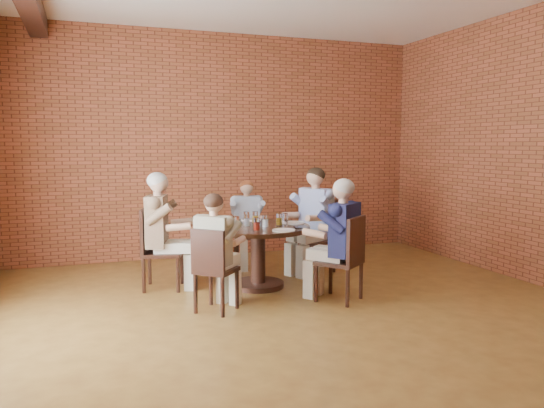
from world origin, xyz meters
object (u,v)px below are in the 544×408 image
object	(u,v)px
chair_c	(155,246)
diner_c	(162,231)
chair_e	(346,256)
chair_b	(247,232)
diner_a	(313,221)
diner_e	(339,240)
dining_table	(258,244)
smartphone	(298,227)
chair_d	(213,267)
diner_b	(247,224)
chair_a	(318,233)
diner_d	(216,253)

from	to	relation	value
chair_c	diner_c	bearing A→B (deg)	-90.00
chair_e	chair_b	bearing A→B (deg)	-114.57
diner_a	chair_b	world-z (taller)	diner_a
chair_e	diner_e	size ratio (longest dim) A/B	0.70
dining_table	diner_c	bearing A→B (deg)	163.55
diner_a	smartphone	world-z (taller)	diner_a
chair_d	diner_b	bearing A→B (deg)	-73.50
chair_d	diner_e	size ratio (longest dim) A/B	0.65
chair_a	diner_e	size ratio (longest dim) A/B	0.73
chair_d	diner_a	bearing A→B (deg)	-100.10
diner_a	diner_c	world-z (taller)	diner_a
chair_c	diner_d	distance (m)	1.20
smartphone	diner_e	bearing A→B (deg)	-52.94
chair_a	chair_c	xyz separation A→B (m)	(-2.19, -0.15, -0.00)
dining_table	diner_a	world-z (taller)	diner_a
diner_b	chair_e	xyz separation A→B (m)	(0.53, -1.97, -0.10)
diner_c	diner_e	distance (m)	2.10
dining_table	diner_e	xyz separation A→B (m)	(0.67, -0.83, 0.14)
dining_table	chair_d	bearing A→B (deg)	-133.00
diner_b	diner_c	bearing A→B (deg)	-139.50
chair_b	diner_d	xyz separation A→B (m)	(-0.90, -1.89, 0.13)
chair_a	chair_c	world-z (taller)	chair_a
diner_b	chair_a	bearing A→B (deg)	-24.75
smartphone	dining_table	bearing A→B (deg)	154.54
chair_a	diner_c	xyz separation A→B (m)	(-2.10, -0.18, 0.17)
chair_e	diner_e	bearing A→B (deg)	-90.00
dining_table	diner_e	distance (m)	1.07
diner_b	chair_e	bearing A→B (deg)	-64.81
diner_b	smartphone	size ratio (longest dim) A/B	7.88
diner_a	diner_c	xyz separation A→B (m)	(-2.02, -0.14, -0.01)
chair_b	diner_e	bearing A→B (deg)	-66.64
diner_c	chair_c	bearing A→B (deg)	90.00
chair_b	diner_d	world-z (taller)	diner_d
chair_c	diner_c	distance (m)	0.20
diner_b	chair_d	size ratio (longest dim) A/B	1.39
chair_a	chair_d	distance (m)	2.19
chair_a	diner_b	xyz separation A→B (m)	(-0.83, 0.57, 0.08)
chair_a	chair_b	bearing A→B (deg)	-154.53
chair_a	chair_d	xyz separation A→B (m)	(-1.76, -1.30, -0.05)
diner_a	diner_d	size ratio (longest dim) A/B	1.15
chair_b	chair_d	world-z (taller)	chair_d
chair_a	diner_c	bearing A→B (deg)	-111.39
diner_b	chair_e	distance (m)	2.04
chair_d	smartphone	distance (m)	1.28
chair_e	chair_d	bearing A→B (deg)	-42.81
diner_e	smartphone	size ratio (longest dim) A/B	8.70
dining_table	chair_d	xyz separation A→B (m)	(-0.74, -0.80, -0.05)
chair_d	dining_table	bearing A→B (deg)	-90.00
dining_table	smartphone	size ratio (longest dim) A/B	8.07
diner_a	diner_d	world-z (taller)	diner_a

